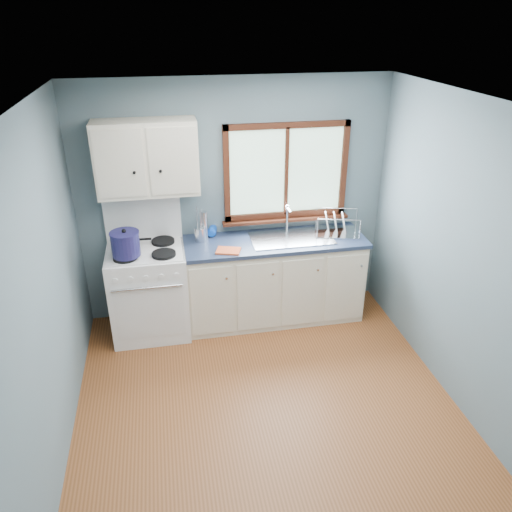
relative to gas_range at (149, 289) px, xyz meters
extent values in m
cube|color=brown|center=(0.95, -1.47, -0.50)|extent=(3.20, 3.60, 0.02)
cube|color=white|center=(0.95, -1.47, 2.02)|extent=(3.20, 3.60, 0.02)
cube|color=slate|center=(0.95, 0.34, 0.76)|extent=(3.20, 0.02, 2.50)
cube|color=slate|center=(0.95, -3.28, 0.76)|extent=(3.20, 0.02, 2.50)
cube|color=slate|center=(-0.66, -1.47, 0.76)|extent=(0.02, 3.60, 2.50)
cube|color=slate|center=(2.56, -1.47, 0.76)|extent=(0.02, 3.60, 2.50)
cube|color=white|center=(0.00, -0.01, -0.03)|extent=(0.76, 0.65, 0.92)
cube|color=white|center=(0.00, 0.30, 0.65)|extent=(0.76, 0.05, 0.44)
cube|color=silver|center=(0.00, -0.01, 0.43)|extent=(0.72, 0.59, 0.01)
cylinder|color=black|center=(-0.18, -0.16, 0.45)|extent=(0.23, 0.23, 0.03)
cylinder|color=black|center=(0.18, -0.16, 0.45)|extent=(0.23, 0.23, 0.03)
cylinder|color=black|center=(-0.18, 0.14, 0.45)|extent=(0.23, 0.23, 0.03)
cylinder|color=black|center=(0.18, 0.14, 0.45)|extent=(0.23, 0.23, 0.03)
cylinder|color=silver|center=(0.00, -0.35, 0.21)|extent=(0.66, 0.02, 0.02)
cube|color=silver|center=(0.00, -0.33, -0.09)|extent=(0.66, 0.01, 0.55)
cube|color=beige|center=(1.31, 0.02, -0.05)|extent=(1.85, 0.60, 0.88)
cube|color=black|center=(1.31, 0.04, -0.45)|extent=(1.85, 0.54, 0.08)
cube|color=#1C283F|center=(1.31, 0.02, 0.41)|extent=(1.89, 0.64, 0.04)
cube|color=silver|center=(1.49, 0.02, 0.43)|extent=(0.84, 0.46, 0.01)
cube|color=silver|center=(1.29, 0.02, 0.36)|extent=(0.36, 0.40, 0.14)
cube|color=silver|center=(1.69, 0.02, 0.36)|extent=(0.36, 0.40, 0.14)
cylinder|color=silver|center=(1.49, 0.22, 0.57)|extent=(0.02, 0.02, 0.28)
cylinder|color=silver|center=(1.49, 0.15, 0.70)|extent=(0.02, 0.16, 0.02)
sphere|color=silver|center=(1.49, 0.22, 0.71)|extent=(0.04, 0.04, 0.04)
cube|color=#9EC6A8|center=(1.49, 0.32, 1.06)|extent=(1.22, 0.01, 0.92)
cube|color=#421C0F|center=(1.49, 0.30, 1.53)|extent=(1.30, 0.05, 0.06)
cube|color=#421C0F|center=(1.49, 0.30, 0.59)|extent=(1.30, 0.05, 0.06)
cube|color=#421C0F|center=(0.87, 0.30, 1.06)|extent=(0.06, 0.05, 1.00)
cube|color=#421C0F|center=(2.10, 0.30, 1.06)|extent=(0.06, 0.05, 1.00)
cube|color=#421C0F|center=(1.49, 0.30, 1.06)|extent=(0.03, 0.05, 0.92)
cube|color=#421C0F|center=(1.49, 0.27, 0.54)|extent=(1.36, 0.10, 0.03)
cube|color=beige|center=(0.10, 0.16, 1.31)|extent=(0.95, 0.32, 0.70)
cube|color=beige|center=(-0.14, -0.01, 1.31)|extent=(0.44, 0.01, 0.62)
cube|color=beige|center=(0.34, -0.01, 1.31)|extent=(0.44, 0.01, 0.62)
sphere|color=black|center=(-0.02, -0.02, 1.23)|extent=(0.03, 0.03, 0.03)
sphere|color=black|center=(0.22, -0.02, 1.23)|extent=(0.03, 0.03, 0.03)
cylinder|color=black|center=(-0.18, 0.15, 0.49)|extent=(0.26, 0.26, 0.05)
cube|color=black|center=(0.00, 0.14, 0.49)|extent=(0.14, 0.03, 0.01)
cylinder|color=#1D1A4A|center=(-0.16, -0.15, 0.58)|extent=(0.34, 0.34, 0.22)
cylinder|color=#1D1A4A|center=(-0.16, -0.15, 0.70)|extent=(0.36, 0.36, 0.02)
sphere|color=black|center=(-0.16, -0.15, 0.72)|extent=(0.05, 0.05, 0.04)
cylinder|color=silver|center=(0.56, 0.13, 0.50)|extent=(0.14, 0.14, 0.15)
cylinder|color=silver|center=(0.58, 0.15, 0.65)|extent=(0.01, 0.01, 0.22)
cylinder|color=silver|center=(0.54, 0.14, 0.67)|extent=(0.01, 0.01, 0.26)
cylinder|color=silver|center=(0.56, 0.11, 0.64)|extent=(0.01, 0.01, 0.20)
cylinder|color=silver|center=(0.60, 0.17, 0.58)|extent=(0.08, 0.08, 0.30)
imported|color=#0D45BB|center=(0.67, 0.19, 0.55)|extent=(0.11, 0.11, 0.24)
cube|color=#C84F27|center=(0.80, -0.17, 0.43)|extent=(0.27, 0.23, 0.02)
cube|color=silver|center=(1.99, 0.07, 0.43)|extent=(0.53, 0.45, 0.02)
cylinder|color=silver|center=(1.74, -0.03, 0.53)|extent=(0.01, 0.01, 0.22)
cylinder|color=silver|center=(2.16, -0.15, 0.53)|extent=(0.01, 0.01, 0.22)
cylinder|color=silver|center=(1.83, 0.28, 0.53)|extent=(0.01, 0.01, 0.22)
cylinder|color=silver|center=(2.24, 0.17, 0.53)|extent=(0.01, 0.01, 0.22)
cylinder|color=silver|center=(1.95, -0.09, 0.64)|extent=(0.42, 0.12, 0.01)
cylinder|color=silver|center=(2.04, 0.22, 0.64)|extent=(0.42, 0.12, 0.01)
cylinder|color=white|center=(1.89, 0.09, 0.55)|extent=(0.12, 0.25, 0.24)
cylinder|color=white|center=(1.97, 0.07, 0.55)|extent=(0.12, 0.25, 0.24)
cylinder|color=white|center=(2.06, 0.05, 0.55)|extent=(0.12, 0.25, 0.24)
camera|label=1|loc=(0.24, -4.53, 2.56)|focal=35.00mm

